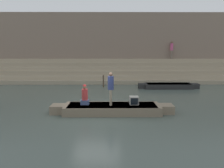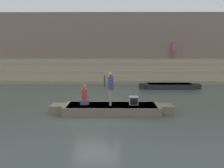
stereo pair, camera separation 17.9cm
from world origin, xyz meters
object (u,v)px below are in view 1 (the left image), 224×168
at_px(tv_set, 134,100).
at_px(person_on_steps, 172,49).
at_px(person_rowing, 85,96).
at_px(rowboat_main, 112,109).
at_px(mooring_post, 103,81).
at_px(moored_boat_shore, 168,86).
at_px(person_standing, 111,86).

bearing_deg(tv_set, person_on_steps, 66.82).
bearing_deg(person_rowing, rowboat_main, 12.42).
relative_size(person_rowing, person_on_steps, 0.59).
height_order(tv_set, person_on_steps, person_on_steps).
distance_m(rowboat_main, tv_set, 1.22).
height_order(mooring_post, person_on_steps, person_on_steps).
height_order(rowboat_main, person_on_steps, person_on_steps).
bearing_deg(moored_boat_shore, mooring_post, 172.82).
distance_m(rowboat_main, mooring_post, 7.61).
bearing_deg(person_standing, moored_boat_shore, 68.17).
bearing_deg(person_on_steps, person_standing, 155.22).
bearing_deg(person_rowing, mooring_post, 100.97).
xyz_separation_m(tv_set, moored_boat_shore, (3.65, 6.95, -0.44)).
distance_m(person_standing, tv_set, 1.45).
distance_m(tv_set, person_on_steps, 13.19).
bearing_deg(mooring_post, person_on_steps, 32.00).
height_order(rowboat_main, mooring_post, mooring_post).
bearing_deg(tv_set, moored_boat_shore, 62.58).
relative_size(mooring_post, person_on_steps, 0.58).
height_order(person_rowing, mooring_post, person_rowing).
xyz_separation_m(person_standing, tv_set, (1.22, 0.12, -0.77)).
distance_m(moored_boat_shore, mooring_post, 5.53).
bearing_deg(moored_boat_shore, tv_set, -119.27).
bearing_deg(mooring_post, moored_boat_shore, -5.63).
height_order(rowboat_main, person_rowing, person_rowing).
bearing_deg(person_rowing, person_standing, 10.74).
bearing_deg(tv_set, person_rowing, 179.97).
xyz_separation_m(person_rowing, person_on_steps, (7.72, 11.84, 2.40)).
height_order(tv_set, mooring_post, mooring_post).
xyz_separation_m(mooring_post, person_on_steps, (6.99, 4.37, 2.75)).
xyz_separation_m(rowboat_main, person_on_steps, (6.30, 11.95, 3.04)).
relative_size(rowboat_main, person_on_steps, 3.52).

